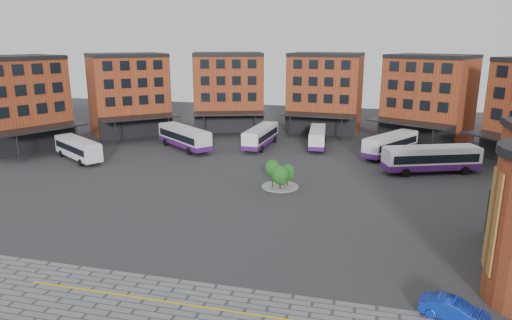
% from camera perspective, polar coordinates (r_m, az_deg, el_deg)
% --- Properties ---
extents(ground, '(160.00, 160.00, 0.00)m').
position_cam_1_polar(ground, '(44.00, -2.65, -7.94)').
color(ground, '#28282B').
rests_on(ground, ground).
extents(yellow_line, '(26.00, 0.15, 0.02)m').
position_cam_1_polar(yellow_line, '(31.65, -6.71, -17.78)').
color(yellow_line, gold).
rests_on(yellow_line, paving_zone).
extents(main_building, '(94.14, 42.48, 14.60)m').
position_cam_1_polar(main_building, '(79.41, 2.01, 7.76)').
color(main_building, brown).
rests_on(main_building, ground).
extents(tree_island, '(4.40, 4.40, 3.45)m').
position_cam_1_polar(tree_island, '(53.41, 3.02, -1.74)').
color(tree_island, gray).
rests_on(tree_island, ground).
extents(bus_a, '(10.53, 7.95, 3.08)m').
position_cam_1_polar(bus_a, '(70.96, -21.37, 1.46)').
color(bus_a, silver).
rests_on(bus_a, ground).
extents(bus_b, '(11.49, 9.92, 3.49)m').
position_cam_1_polar(bus_b, '(73.79, -8.97, 2.84)').
color(bus_b, silver).
rests_on(bus_b, ground).
extents(bus_c, '(3.50, 11.73, 3.26)m').
position_cam_1_polar(bus_c, '(74.24, 0.60, 3.00)').
color(bus_c, white).
rests_on(bus_c, ground).
extents(bus_d, '(3.40, 10.84, 3.00)m').
position_cam_1_polar(bus_d, '(74.86, 7.67, 2.86)').
color(bus_d, white).
rests_on(bus_d, ground).
extents(bus_e, '(8.44, 11.36, 3.30)m').
position_cam_1_polar(bus_e, '(71.31, 16.49, 1.90)').
color(bus_e, white).
rests_on(bus_e, ground).
extents(bus_f, '(12.80, 7.28, 3.55)m').
position_cam_1_polar(bus_f, '(63.80, 21.08, 0.15)').
color(bus_f, silver).
rests_on(bus_f, ground).
extents(blue_car, '(4.37, 2.71, 1.36)m').
position_cam_1_polar(blue_car, '(32.40, 23.54, -16.84)').
color(blue_car, '#0C29A3').
rests_on(blue_car, ground).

